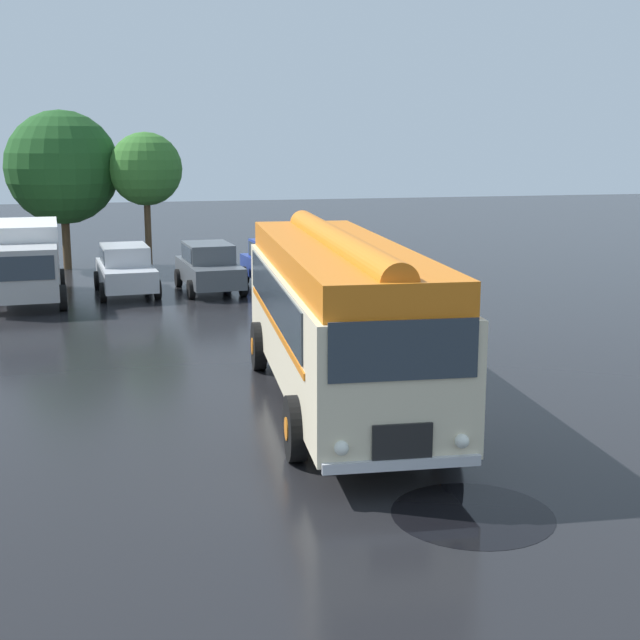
{
  "coord_description": "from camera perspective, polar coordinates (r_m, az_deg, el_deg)",
  "views": [
    {
      "loc": [
        -5.26,
        -15.91,
        5.23
      ],
      "look_at": [
        -0.82,
        2.25,
        1.4
      ],
      "focal_mm": 50.0,
      "sensor_mm": 36.0,
      "label": 1
    }
  ],
  "objects": [
    {
      "name": "ground_plane",
      "position": [
        17.55,
        4.36,
        -5.79
      ],
      "size": [
        120.0,
        120.0,
        0.0
      ],
      "primitive_type": "plane",
      "color": "black"
    },
    {
      "name": "vintage_bus",
      "position": [
        17.54,
        1.17,
        0.62
      ],
      "size": [
        3.39,
        10.27,
        3.49
      ],
      "color": "beige",
      "rests_on": "ground"
    },
    {
      "name": "car_near_left",
      "position": [
        31.04,
        -12.33,
        3.19
      ],
      "size": [
        2.18,
        4.31,
        1.66
      ],
      "color": "#B7BABF",
      "rests_on": "ground"
    },
    {
      "name": "car_mid_left",
      "position": [
        31.12,
        -7.11,
        3.39
      ],
      "size": [
        2.2,
        4.32,
        1.66
      ],
      "color": "#4C5156",
      "rests_on": "ground"
    },
    {
      "name": "car_mid_right",
      "position": [
        31.58,
        -2.73,
        3.59
      ],
      "size": [
        2.27,
        4.35,
        1.66
      ],
      "color": "navy",
      "rests_on": "ground"
    },
    {
      "name": "car_far_right",
      "position": [
        32.27,
        2.36,
        3.76
      ],
      "size": [
        2.1,
        4.27,
        1.66
      ],
      "color": "#144C28",
      "rests_on": "ground"
    },
    {
      "name": "box_van",
      "position": [
        30.55,
        -18.24,
        3.72
      ],
      "size": [
        2.54,
        5.85,
        2.5
      ],
      "color": "silver",
      "rests_on": "ground"
    },
    {
      "name": "tree_left_of_centre",
      "position": [
        37.27,
        -16.03,
        9.38
      ],
      "size": [
        4.5,
        4.5,
        6.33
      ],
      "color": "#4C3823",
      "rests_on": "ground"
    },
    {
      "name": "tree_centre",
      "position": [
        36.29,
        -11.08,
        9.55
      ],
      "size": [
        2.89,
        2.89,
        5.47
      ],
      "color": "#4C3823",
      "rests_on": "ground"
    },
    {
      "name": "puddle_patch",
      "position": [
        13.08,
        9.74,
        -12.15
      ],
      "size": [
        2.32,
        2.32,
        0.01
      ],
      "primitive_type": "cylinder",
      "color": "black",
      "rests_on": "ground"
    }
  ]
}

